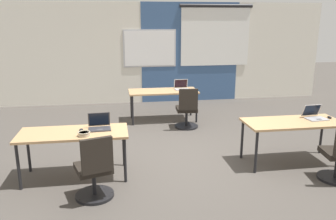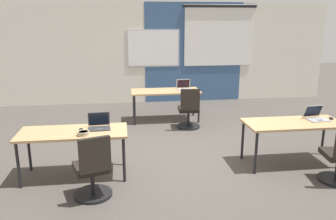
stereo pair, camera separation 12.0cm
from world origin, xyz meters
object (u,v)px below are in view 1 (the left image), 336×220
laptop_near_right_end (315,116)px  laptop_near_left_inner (99,126)px  desk_near_right (293,125)px  chair_far_right (187,112)px  mouse_near_left_inner (81,130)px  chair_near_left_inner (95,173)px  snack_bowl (84,134)px  laptop_far_right (182,87)px  desk_near_left (74,136)px  mouse_near_right_end (330,117)px  desk_far_center (163,93)px

laptop_near_right_end → laptop_near_left_inner: bearing=174.6°
desk_near_right → chair_far_right: 2.50m
mouse_near_left_inner → chair_near_left_inner: bearing=-74.1°
laptop_near_left_inner → chair_near_left_inner: bearing=-97.4°
laptop_near_left_inner → snack_bowl: bearing=-128.0°
laptop_far_right → laptop_near_left_inner: bearing=-124.7°
desk_near_left → mouse_near_left_inner: bearing=13.9°
mouse_near_left_inner → chair_near_left_inner: size_ratio=0.12×
laptop_far_right → snack_bowl: laptop_far_right is taller
laptop_near_left_inner → snack_bowl: (-0.21, -0.30, -0.01)m
mouse_near_left_inner → snack_bowl: snack_bowl is taller
chair_near_left_inner → laptop_far_right: 4.08m
laptop_near_left_inner → chair_near_left_inner: laptop_near_left_inner is taller
laptop_far_right → mouse_near_right_end: bearing=-55.9°
desk_near_right → snack_bowl: bearing=-176.4°
chair_far_right → snack_bowl: chair_far_right is taller
laptop_near_right_end → laptop_far_right: size_ratio=1.06×
laptop_far_right → laptop_near_right_end: bearing=-59.4°
laptop_far_right → chair_far_right: (-0.03, -0.77, -0.39)m
desk_near_left → laptop_far_right: size_ratio=4.75×
mouse_near_right_end → laptop_near_right_end: bearing=175.6°
snack_bowl → mouse_near_right_end: bearing=4.0°
desk_near_left → desk_far_center: (1.75, 2.80, 0.00)m
laptop_near_left_inner → desk_near_right: bearing=-5.6°
chair_far_right → mouse_near_right_end: bearing=138.8°
desk_far_center → snack_bowl: (-1.58, -3.01, 0.10)m
mouse_near_right_end → mouse_near_left_inner: size_ratio=0.93×
laptop_far_right → desk_near_right: bearing=-67.1°
mouse_near_left_inner → snack_bowl: 0.25m
laptop_near_right_end → mouse_near_right_end: 0.26m
laptop_near_left_inner → chair_far_right: 2.72m
chair_near_left_inner → chair_far_right: (1.85, 2.83, 0.00)m
desk_near_left → laptop_near_left_inner: size_ratio=4.60×
desk_near_left → laptop_far_right: (2.20, 2.87, 0.11)m
desk_near_left → mouse_near_left_inner: mouse_near_left_inner is taller
desk_near_right → laptop_near_left_inner: 3.12m
laptop_near_right_end → mouse_near_left_inner: (-3.83, -0.07, -0.03)m
laptop_near_right_end → laptop_near_left_inner: laptop_near_left_inner is taller
laptop_near_right_end → chair_near_left_inner: (-3.61, -0.83, -0.39)m
desk_near_left → laptop_near_left_inner: 0.41m
desk_near_right → laptop_near_right_end: laptop_near_right_end is taller
laptop_far_right → snack_bowl: size_ratio=1.90×
laptop_near_right_end → mouse_near_left_inner: bearing=175.6°
chair_near_left_inner → laptop_near_left_inner: bearing=-110.9°
laptop_near_right_end → desk_near_right: bearing=-173.3°
desk_far_center → mouse_near_left_inner: bearing=-120.6°
desk_near_left → laptop_near_right_end: size_ratio=4.47×
laptop_near_right_end → snack_bowl: size_ratio=2.02×
mouse_near_left_inner → desk_near_left: bearing=-166.1°
laptop_near_right_end → mouse_near_left_inner: 3.83m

